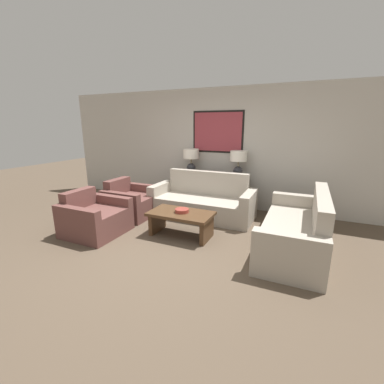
# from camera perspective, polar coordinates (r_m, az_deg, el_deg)

# --- Properties ---
(ground_plane) EXTENTS (20.00, 20.00, 0.00)m
(ground_plane) POSITION_cam_1_polar(r_m,az_deg,el_deg) (4.12, -6.13, -12.10)
(ground_plane) COLOR brown
(back_wall) EXTENTS (8.20, 0.12, 2.65)m
(back_wall) POSITION_cam_1_polar(r_m,az_deg,el_deg) (5.99, 5.80, 9.62)
(back_wall) COLOR beige
(back_wall) RESTS_ON ground_plane
(console_table) EXTENTS (1.55, 0.39, 0.76)m
(console_table) POSITION_cam_1_polar(r_m,az_deg,el_deg) (5.89, 4.71, 0.16)
(console_table) COLOR #332319
(console_table) RESTS_ON ground_plane
(table_lamp_left) EXTENTS (0.36, 0.36, 0.56)m
(table_lamp_left) POSITION_cam_1_polar(r_m,az_deg,el_deg) (5.96, -0.20, 7.67)
(table_lamp_left) COLOR #333338
(table_lamp_left) RESTS_ON console_table
(table_lamp_right) EXTENTS (0.36, 0.36, 0.56)m
(table_lamp_right) POSITION_cam_1_polar(r_m,az_deg,el_deg) (5.60, 10.26, 6.98)
(table_lamp_right) COLOR #333338
(table_lamp_right) RESTS_ON console_table
(couch_by_back_wall) EXTENTS (2.11, 0.87, 0.90)m
(couch_by_back_wall) POSITION_cam_1_polar(r_m,az_deg,el_deg) (5.35, 2.41, -2.24)
(couch_by_back_wall) COLOR #ADA393
(couch_by_back_wall) RESTS_ON ground_plane
(couch_by_side) EXTENTS (0.87, 2.11, 0.90)m
(couch_by_side) POSITION_cam_1_polar(r_m,az_deg,el_deg) (4.25, 22.31, -7.94)
(couch_by_side) COLOR #ADA393
(couch_by_side) RESTS_ON ground_plane
(coffee_table) EXTENTS (1.08, 0.60, 0.42)m
(coffee_table) POSITION_cam_1_polar(r_m,az_deg,el_deg) (4.38, -2.46, -5.98)
(coffee_table) COLOR #4C331E
(coffee_table) RESTS_ON ground_plane
(decorative_bowl) EXTENTS (0.23, 0.23, 0.06)m
(decorative_bowl) POSITION_cam_1_polar(r_m,az_deg,el_deg) (4.34, -2.26, -4.14)
(decorative_bowl) COLOR #93382D
(decorative_bowl) RESTS_ON coffee_table
(armchair_near_back_wall) EXTENTS (0.91, 0.94, 0.75)m
(armchair_near_back_wall) POSITION_cam_1_polar(r_m,az_deg,el_deg) (5.54, -13.34, -2.28)
(armchair_near_back_wall) COLOR brown
(armchair_near_back_wall) RESTS_ON ground_plane
(armchair_near_camera) EXTENTS (0.91, 0.94, 0.75)m
(armchair_near_camera) POSITION_cam_1_polar(r_m,az_deg,el_deg) (4.81, -20.81, -5.47)
(armchair_near_camera) COLOR brown
(armchair_near_camera) RESTS_ON ground_plane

